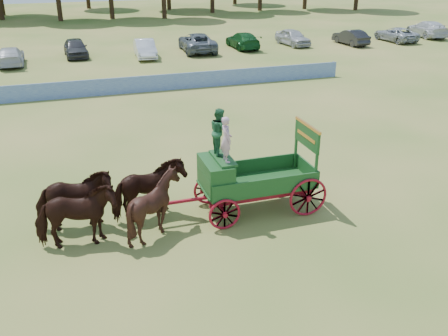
% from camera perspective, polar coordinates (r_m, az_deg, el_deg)
% --- Properties ---
extents(ground, '(160.00, 160.00, 0.00)m').
position_cam_1_polar(ground, '(17.18, 7.20, -5.99)').
color(ground, '#A18648').
rests_on(ground, ground).
extents(horse_lead_left, '(2.53, 1.25, 2.09)m').
position_cam_1_polar(horse_lead_left, '(15.80, -16.55, -5.37)').
color(horse_lead_left, black).
rests_on(horse_lead_left, ground).
extents(horse_lead_right, '(2.54, 1.27, 2.09)m').
position_cam_1_polar(horse_lead_right, '(16.77, -16.73, -3.60)').
color(horse_lead_right, black).
rests_on(horse_lead_right, ground).
extents(horse_wheel_left, '(2.04, 1.84, 2.10)m').
position_cam_1_polar(horse_wheel_left, '(15.95, -7.94, -4.23)').
color(horse_wheel_left, black).
rests_on(horse_wheel_left, ground).
extents(horse_wheel_right, '(2.67, 1.69, 2.09)m').
position_cam_1_polar(horse_wheel_right, '(16.92, -8.63, -2.56)').
color(horse_wheel_right, black).
rests_on(horse_wheel_right, ground).
extents(farm_dray, '(6.00, 2.00, 3.73)m').
position_cam_1_polar(farm_dray, '(16.86, 1.49, -0.15)').
color(farm_dray, maroon).
rests_on(farm_dray, ground).
extents(sponsor_banner, '(26.00, 0.08, 1.05)m').
position_cam_1_polar(sponsor_banner, '(32.87, -7.71, 9.61)').
color(sponsor_banner, '#1B3896').
rests_on(sponsor_banner, ground).
extents(parked_cars, '(58.17, 7.07, 1.62)m').
position_cam_1_polar(parked_cars, '(45.24, -4.11, 13.92)').
color(parked_cars, silver).
rests_on(parked_cars, ground).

